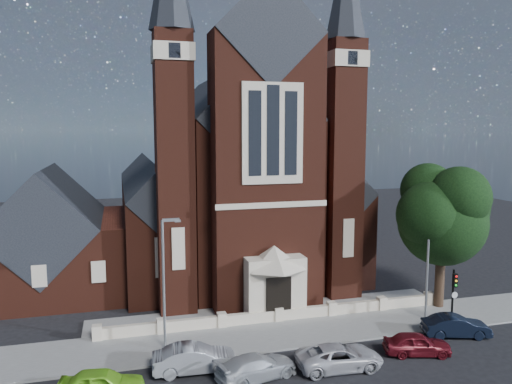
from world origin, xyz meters
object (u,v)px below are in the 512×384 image
Objects in this scene: parish_hall at (50,243)px; street_tree at (446,217)px; traffic_signal at (454,290)px; car_white_suv at (339,357)px; car_silver_b at (257,367)px; car_navy at (456,326)px; street_lamp_left at (165,277)px; street_lamp_right at (429,256)px; car_silver_a at (195,359)px; church at (227,181)px; car_lime_van at (102,383)px; car_dark_red at (417,344)px.

parish_hall is 31.27m from street_tree.
car_white_suv is at bearing -161.30° from traffic_signal.
car_navy is (13.86, 1.83, 0.03)m from car_silver_b.
street_tree reaches higher than street_lamp_left.
street_tree is at bearing 34.26° from street_lamp_right.
street_tree reaches higher than car_silver_a.
church is at bearing 40.70° from car_navy.
car_lime_van is (-24.12, -6.19, -6.25)m from street_tree.
street_lamp_right is 17.47m from car_silver_a.
street_lamp_left reaches higher than car_dark_red.
street_tree reaches higher than car_silver_b.
parish_hall is 2.64× the size of car_silver_a.
street_lamp_right is at bearing 19.09° from car_navy.
car_dark_red is at bearing -81.88° from car_lime_van.
car_lime_van is at bearing 109.64° from car_navy.
car_white_suv is at bearing -83.64° from car_lime_van.
parish_hall is at bearing 150.02° from traffic_signal.
street_lamp_right is 15.01m from car_silver_b.
street_lamp_left reaches higher than car_lime_van.
parish_hall reaches higher than car_white_suv.
car_silver_a reaches higher than car_white_suv.
street_lamp_right is 2.07× the size of car_dark_red.
street_lamp_left is at bearing -112.66° from church.
street_tree is 1.32× the size of street_lamp_left.
street_lamp_right is at bearing -76.30° from car_silver_a.
car_silver_a is (-6.67, -22.06, -7.42)m from church.
car_white_suv is (-8.93, -4.90, -3.92)m from street_lamp_right.
traffic_signal is at bearing -4.76° from street_lamp_left.
church is at bearing 17.16° from parish_hall.
car_lime_van is 0.99× the size of car_navy.
street_tree is 2.56× the size of car_lime_van.
street_lamp_right is 4.88m from car_navy.
parish_hall is 25.75m from car_white_suv.
street_lamp_left is at bearing 88.17° from car_dark_red.
traffic_signal reaches higher than car_white_suv.
car_dark_red is at bearing -129.58° from street_lamp_right.
traffic_signal is at bearing -61.80° from church.
street_lamp_right is 1.92× the size of car_navy.
car_lime_van is (-21.62, -4.48, -3.89)m from street_lamp_right.
parish_hall is at bearing -162.84° from church.
car_silver_a is at bearing 48.42° from car_silver_b.
church reaches higher than street_lamp_right.
car_silver_b is at bearing -158.28° from street_tree.
car_navy is at bearing -32.77° from parish_hall.
parish_hall is 19.77m from car_silver_a.
street_lamp_right is 1.78× the size of car_silver_b.
church is 23.94m from traffic_signal.
street_lamp_left is 1.65× the size of car_white_suv.
street_tree is 20.71m from street_lamp_left.
car_silver_b is 0.93× the size of car_white_suv.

